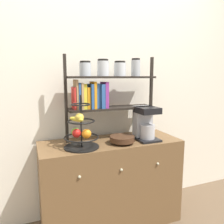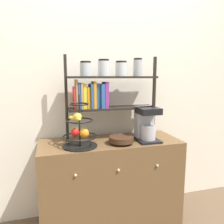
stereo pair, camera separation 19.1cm
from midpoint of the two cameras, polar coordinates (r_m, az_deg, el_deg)
The scene contains 6 objects.
wall_back at distance 2.15m, azimuth -5.60°, elevation 7.62°, with size 7.00×0.05×2.60m, color silver.
sideboard at distance 2.12m, azimuth -3.04°, elevation -17.91°, with size 1.25×0.49×0.79m.
coffee_maker at distance 2.01m, azimuth 5.92°, elevation -2.86°, with size 0.19×0.25×0.30m.
fruit_stand at distance 1.79m, azimuth -11.26°, elevation -5.01°, with size 0.29×0.29×0.43m.
wooden_bowl at distance 1.89m, azimuth -0.24°, elevation -7.13°, with size 0.21×0.21×0.06m.
shelf_hutch at distance 1.95m, azimuth -5.20°, elevation 6.33°, with size 0.85×0.20×0.75m.
Camera 1 is at (-0.67, -1.53, 1.36)m, focal length 35.00 mm.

